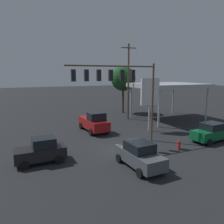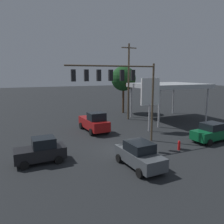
{
  "view_description": "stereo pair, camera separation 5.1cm",
  "coord_description": "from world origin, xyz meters",
  "px_view_note": "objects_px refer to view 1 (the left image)",
  "views": [
    {
      "loc": [
        8.51,
        16.82,
        6.85
      ],
      "look_at": [
        0.0,
        -2.0,
        3.19
      ],
      "focal_mm": 35.0,
      "sensor_mm": 36.0,
      "label": 1
    },
    {
      "loc": [
        8.47,
        16.85,
        6.85
      ],
      "look_at": [
        0.0,
        -2.0,
        3.19
      ],
      "focal_mm": 35.0,
      "sensor_mm": 36.0,
      "label": 2
    }
  ],
  "objects_px": {
    "utility_pole": "(128,80)",
    "street_tree": "(123,79)",
    "traffic_signal_assembly": "(118,82)",
    "sedan_waiting": "(139,155)",
    "price_sign": "(150,94)",
    "pickup_parked": "(94,122)",
    "sedan_far": "(212,132)",
    "fire_hydrant": "(179,145)",
    "hatchback_crossing": "(41,151)"
  },
  "relations": [
    {
      "from": "traffic_signal_assembly",
      "to": "sedan_waiting",
      "type": "bearing_deg",
      "value": 81.8
    },
    {
      "from": "street_tree",
      "to": "traffic_signal_assembly",
      "type": "bearing_deg",
      "value": 61.4
    },
    {
      "from": "hatchback_crossing",
      "to": "street_tree",
      "type": "xyz_separation_m",
      "value": [
        -15.72,
        -16.78,
        5.0
      ]
    },
    {
      "from": "fire_hydrant",
      "to": "street_tree",
      "type": "bearing_deg",
      "value": -101.96
    },
    {
      "from": "utility_pole",
      "to": "fire_hydrant",
      "type": "bearing_deg",
      "value": 80.83
    },
    {
      "from": "traffic_signal_assembly",
      "to": "hatchback_crossing",
      "type": "distance_m",
      "value": 8.94
    },
    {
      "from": "utility_pole",
      "to": "price_sign",
      "type": "bearing_deg",
      "value": 81.96
    },
    {
      "from": "hatchback_crossing",
      "to": "fire_hydrant",
      "type": "height_order",
      "value": "hatchback_crossing"
    },
    {
      "from": "traffic_signal_assembly",
      "to": "fire_hydrant",
      "type": "distance_m",
      "value": 7.99
    },
    {
      "from": "utility_pole",
      "to": "traffic_signal_assembly",
      "type": "bearing_deg",
      "value": 57.25
    },
    {
      "from": "traffic_signal_assembly",
      "to": "price_sign",
      "type": "xyz_separation_m",
      "value": [
        -5.71,
        -3.29,
        -1.62
      ]
    },
    {
      "from": "sedan_far",
      "to": "hatchback_crossing",
      "type": "bearing_deg",
      "value": -9.85
    },
    {
      "from": "sedan_waiting",
      "to": "fire_hydrant",
      "type": "bearing_deg",
      "value": 105.05
    },
    {
      "from": "traffic_signal_assembly",
      "to": "sedan_waiting",
      "type": "xyz_separation_m",
      "value": [
        0.73,
        5.05,
        -5.16
      ]
    },
    {
      "from": "street_tree",
      "to": "sedan_waiting",
      "type": "bearing_deg",
      "value": 65.9
    },
    {
      "from": "sedan_far",
      "to": "street_tree",
      "type": "bearing_deg",
      "value": -92.2
    },
    {
      "from": "sedan_far",
      "to": "sedan_waiting",
      "type": "bearing_deg",
      "value": 8.71
    },
    {
      "from": "utility_pole",
      "to": "street_tree",
      "type": "bearing_deg",
      "value": -109.14
    },
    {
      "from": "price_sign",
      "to": "hatchback_crossing",
      "type": "distance_m",
      "value": 14.12
    },
    {
      "from": "traffic_signal_assembly",
      "to": "sedan_far",
      "type": "xyz_separation_m",
      "value": [
        -9.25,
        2.71,
        -5.16
      ]
    },
    {
      "from": "price_sign",
      "to": "hatchback_crossing",
      "type": "xyz_separation_m",
      "value": [
        12.92,
        4.45,
        -3.55
      ]
    },
    {
      "from": "traffic_signal_assembly",
      "to": "price_sign",
      "type": "height_order",
      "value": "traffic_signal_assembly"
    },
    {
      "from": "utility_pole",
      "to": "hatchback_crossing",
      "type": "bearing_deg",
      "value": 39.85
    },
    {
      "from": "pickup_parked",
      "to": "street_tree",
      "type": "relative_size",
      "value": 0.66
    },
    {
      "from": "pickup_parked",
      "to": "sedan_far",
      "type": "xyz_separation_m",
      "value": [
        -9.6,
        8.57,
        -0.16
      ]
    },
    {
      "from": "traffic_signal_assembly",
      "to": "hatchback_crossing",
      "type": "xyz_separation_m",
      "value": [
        7.21,
        1.17,
        -5.17
      ]
    },
    {
      "from": "sedan_far",
      "to": "price_sign",
      "type": "bearing_deg",
      "value": -63.93
    },
    {
      "from": "pickup_parked",
      "to": "fire_hydrant",
      "type": "xyz_separation_m",
      "value": [
        -4.84,
        9.24,
        -0.67
      ]
    },
    {
      "from": "fire_hydrant",
      "to": "hatchback_crossing",
      "type": "bearing_deg",
      "value": -10.68
    },
    {
      "from": "traffic_signal_assembly",
      "to": "street_tree",
      "type": "height_order",
      "value": "street_tree"
    },
    {
      "from": "price_sign",
      "to": "street_tree",
      "type": "height_order",
      "value": "street_tree"
    },
    {
      "from": "sedan_waiting",
      "to": "utility_pole",
      "type": "bearing_deg",
      "value": 151.58
    },
    {
      "from": "price_sign",
      "to": "sedan_waiting",
      "type": "xyz_separation_m",
      "value": [
        6.44,
        8.34,
        -3.54
      ]
    },
    {
      "from": "price_sign",
      "to": "utility_pole",
      "type": "bearing_deg",
      "value": -98.04
    },
    {
      "from": "hatchback_crossing",
      "to": "sedan_far",
      "type": "distance_m",
      "value": 16.53
    },
    {
      "from": "utility_pole",
      "to": "pickup_parked",
      "type": "relative_size",
      "value": 2.09
    },
    {
      "from": "price_sign",
      "to": "sedan_waiting",
      "type": "distance_m",
      "value": 11.12
    },
    {
      "from": "traffic_signal_assembly",
      "to": "pickup_parked",
      "type": "height_order",
      "value": "traffic_signal_assembly"
    },
    {
      "from": "utility_pole",
      "to": "sedan_waiting",
      "type": "distance_m",
      "value": 17.89
    },
    {
      "from": "sedan_waiting",
      "to": "sedan_far",
      "type": "xyz_separation_m",
      "value": [
        -9.98,
        -2.34,
        0.0
      ]
    },
    {
      "from": "price_sign",
      "to": "traffic_signal_assembly",
      "type": "bearing_deg",
      "value": 29.91
    },
    {
      "from": "utility_pole",
      "to": "fire_hydrant",
      "type": "relative_size",
      "value": 12.58
    },
    {
      "from": "price_sign",
      "to": "fire_hydrant",
      "type": "bearing_deg",
      "value": 79.61
    },
    {
      "from": "sedan_waiting",
      "to": "hatchback_crossing",
      "type": "bearing_deg",
      "value": -123.69
    },
    {
      "from": "pickup_parked",
      "to": "sedan_waiting",
      "type": "relative_size",
      "value": 1.18
    },
    {
      "from": "hatchback_crossing",
      "to": "sedan_waiting",
      "type": "bearing_deg",
      "value": 147.79
    },
    {
      "from": "price_sign",
      "to": "pickup_parked",
      "type": "bearing_deg",
      "value": -23.07
    },
    {
      "from": "fire_hydrant",
      "to": "traffic_signal_assembly",
      "type": "bearing_deg",
      "value": -36.92
    },
    {
      "from": "traffic_signal_assembly",
      "to": "utility_pole",
      "type": "xyz_separation_m",
      "value": [
        -6.73,
        -10.46,
        -0.29
      ]
    },
    {
      "from": "utility_pole",
      "to": "sedan_far",
      "type": "distance_m",
      "value": 14.27
    }
  ]
}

